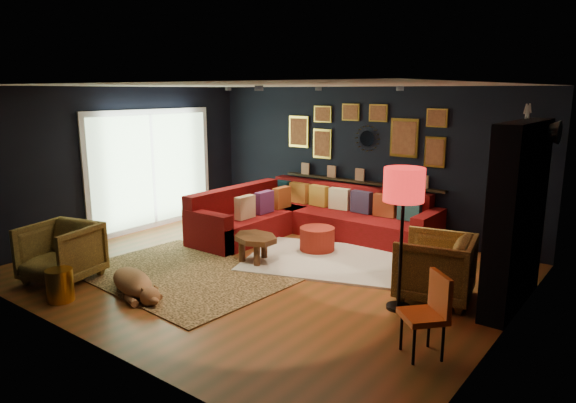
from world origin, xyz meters
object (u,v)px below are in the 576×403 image
Objects in this scene: floor_lamp at (404,191)px; dog at (132,278)px; coffee_table at (255,241)px; orange_chair at (430,308)px; armchair_right at (435,264)px; gold_stool at (60,285)px; armchair_left at (61,250)px; sectional at (304,218)px; pouf at (317,239)px.

floor_lamp is 3.53m from dog.
coffee_table is 3.30m from orange_chair.
armchair_right is at bearing 68.85° from floor_lamp.
coffee_table is 1.04× the size of armchair_right.
orange_chair reaches higher than gold_stool.
dog is at bearing 0.25° from armchair_left.
armchair_left is 1.05× the size of orange_chair.
sectional is 3.49m from dog.
gold_stool reaches higher than pouf.
sectional is at bearing -176.49° from orange_chair.
dog is at bearing -93.05° from sectional.
orange_chair is 0.49× the size of floor_lamp.
armchair_right is (2.21, -0.69, 0.23)m from pouf.
sectional reaches higher than coffee_table.
armchair_right is 0.53× the size of floor_lamp.
floor_lamp is (-0.70, 0.83, 0.94)m from orange_chair.
dog is (-0.47, -1.85, -0.13)m from coffee_table.
orange_chair is at bearing 19.68° from gold_stool.
sectional is 4.10× the size of orange_chair.
sectional is 3.20m from armchair_right.
orange_chair is (3.41, -2.69, 0.17)m from sectional.
armchair_right reaches higher than dog.
coffee_table is 2.32× the size of gold_stool.
floor_lamp is 1.35× the size of dog.
sectional is 3.81× the size of armchair_right.
floor_lamp reaches higher than orange_chair.
floor_lamp is at bearing 34.01° from gold_stool.
coffee_table is 1.67× the size of pouf.
floor_lamp is at bearing -32.42° from armchair_right.
sectional is 4.22m from gold_stool.
coffee_table is 1.07× the size of armchair_left.
armchair_right is (2.64, 0.32, 0.10)m from coffee_table.
armchair_right is 3.79m from dog.
armchair_left is (-2.03, -3.16, 0.22)m from pouf.
dog is at bearing -66.29° from armchair_right.
pouf is 3.81m from gold_stool.
armchair_right is 4.61m from gold_stool.
gold_stool is (0.62, -0.38, -0.24)m from armchair_left.
coffee_table is at bearing -112.58° from pouf.
gold_stool is (-3.62, -2.84, -0.25)m from armchair_right.
armchair_right is at bearing -17.41° from pouf.
pouf is at bearing 90.23° from dog.
orange_chair is 0.66× the size of dog.
pouf is 1.39× the size of gold_stool.
gold_stool is at bearing -110.02° from dog.
armchair_left is 0.70× the size of dog.
floor_lamp is at bearing -31.73° from pouf.
armchair_left is 0.97× the size of armchair_right.
sectional is at bearing 99.75° from coffee_table.
coffee_table reaches higher than dog.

